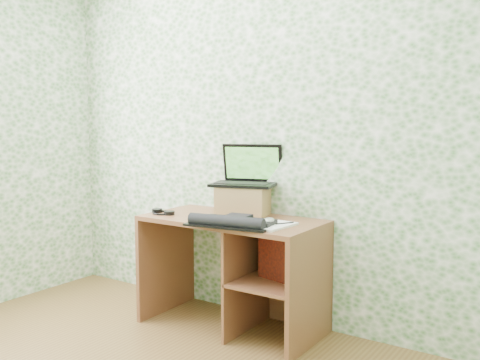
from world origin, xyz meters
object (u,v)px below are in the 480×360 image
Objects in this scene: riser at (243,200)px; notepad at (271,225)px; keyboard at (232,222)px; laptop at (247,176)px; desk at (244,258)px.

riser is 1.12× the size of notepad.
riser is at bearing 104.62° from keyboard.
riser is 0.40m from keyboard.
notepad is (0.36, -0.24, -0.09)m from riser.
riser reaches higher than notepad.
laptop is (-0.00, 0.05, 0.17)m from riser.
desk is 0.39m from keyboard.
desk is 4.03× the size of notepad.
desk is 2.19× the size of keyboard.
keyboard is 0.24m from notepad.
laptop is at bearing 117.14° from desk.
laptop is (-0.08, 0.16, 0.54)m from desk.
notepad is (0.36, -0.29, -0.26)m from laptop.
keyboard is (0.16, -0.41, -0.24)m from laptop.
laptop reaches higher than riser.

